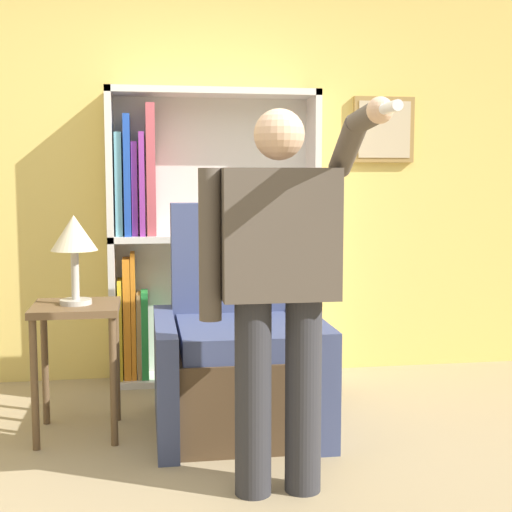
% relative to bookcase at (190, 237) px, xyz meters
% --- Properties ---
extents(wall_back, '(8.00, 0.11, 2.80)m').
position_rel_bookcase_xyz_m(wall_back, '(-0.02, 0.16, 0.47)').
color(wall_back, '#E0C160').
rests_on(wall_back, ground_plane).
extents(bookcase, '(1.32, 0.28, 1.84)m').
position_rel_bookcase_xyz_m(bookcase, '(0.00, 0.00, 0.00)').
color(bookcase, silver).
rests_on(bookcase, ground_plane).
extents(armchair, '(0.85, 0.89, 1.16)m').
position_rel_bookcase_xyz_m(armchair, '(0.18, -0.87, -0.57)').
color(armchair, '#4C3823').
rests_on(armchair, ground_plane).
extents(person_standing, '(0.61, 0.78, 1.57)m').
position_rel_bookcase_xyz_m(person_standing, '(0.24, -1.73, -0.02)').
color(person_standing, '#2D2D33').
rests_on(person_standing, ground_plane).
extents(side_table, '(0.42, 0.42, 0.67)m').
position_rel_bookcase_xyz_m(side_table, '(-0.63, -0.89, -0.39)').
color(side_table, brown).
rests_on(side_table, ground_plane).
extents(table_lamp, '(0.23, 0.23, 0.45)m').
position_rel_bookcase_xyz_m(table_lamp, '(-0.63, -0.89, 0.07)').
color(table_lamp, '#B7B2A8').
rests_on(table_lamp, side_table).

